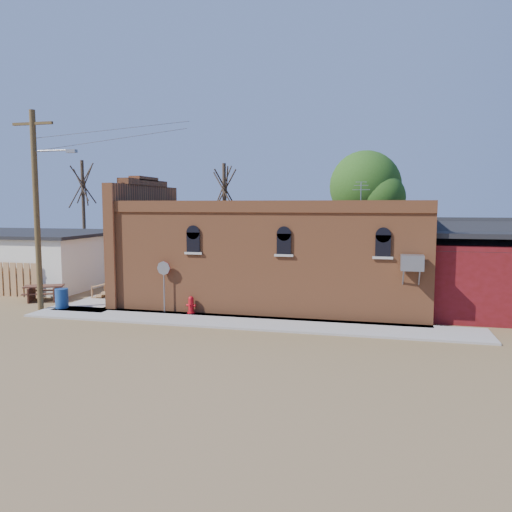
% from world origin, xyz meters
% --- Properties ---
extents(ground, '(120.00, 120.00, 0.00)m').
position_xyz_m(ground, '(0.00, 0.00, 0.00)').
color(ground, brown).
rests_on(ground, ground).
extents(sidewalk_south, '(19.00, 2.20, 0.08)m').
position_xyz_m(sidewalk_south, '(1.50, 0.90, 0.04)').
color(sidewalk_south, '#9E9991').
rests_on(sidewalk_south, ground).
extents(sidewalk_west, '(2.60, 10.00, 0.08)m').
position_xyz_m(sidewalk_west, '(-6.30, 6.00, 0.04)').
color(sidewalk_west, '#9E9991').
rests_on(sidewalk_west, ground).
extents(brick_bar, '(16.40, 7.97, 6.30)m').
position_xyz_m(brick_bar, '(1.64, 5.49, 2.34)').
color(brick_bar, '#AC5E34').
rests_on(brick_bar, ground).
extents(red_shed, '(5.40, 6.40, 4.30)m').
position_xyz_m(red_shed, '(11.50, 5.50, 2.27)').
color(red_shed, '#5B100F').
rests_on(red_shed, ground).
extents(utility_pole, '(3.12, 0.26, 9.00)m').
position_xyz_m(utility_pole, '(-8.14, 1.20, 4.77)').
color(utility_pole, '#4D391F').
rests_on(utility_pole, ground).
extents(tree_bare_near, '(2.80, 2.80, 7.65)m').
position_xyz_m(tree_bare_near, '(-3.00, 13.00, 5.96)').
color(tree_bare_near, '#463228').
rests_on(tree_bare_near, ground).
extents(tree_bare_far, '(2.80, 2.80, 8.16)m').
position_xyz_m(tree_bare_far, '(-14.00, 14.00, 6.36)').
color(tree_bare_far, '#463228').
rests_on(tree_bare_far, ground).
extents(tree_leafy, '(4.40, 4.40, 8.15)m').
position_xyz_m(tree_leafy, '(6.00, 13.50, 5.93)').
color(tree_leafy, '#463228').
rests_on(tree_leafy, ground).
extents(fire_hydrant, '(0.43, 0.41, 0.76)m').
position_xyz_m(fire_hydrant, '(-1.08, 1.80, 0.46)').
color(fire_hydrant, '#A80911').
rests_on(fire_hydrant, sidewalk_south).
extents(stop_sign, '(0.62, 0.09, 2.28)m').
position_xyz_m(stop_sign, '(-2.32, 1.76, 1.83)').
color(stop_sign, gray).
rests_on(stop_sign, sidewalk_south).
extents(trash_barrel, '(0.77, 0.77, 0.90)m').
position_xyz_m(trash_barrel, '(-7.30, 1.50, 0.53)').
color(trash_barrel, navy).
rests_on(trash_barrel, sidewalk_west).
extents(picnic_table, '(2.26, 2.02, 0.77)m').
position_xyz_m(picnic_table, '(-9.50, 3.20, 0.51)').
color(picnic_table, '#532F21').
rests_on(picnic_table, ground).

